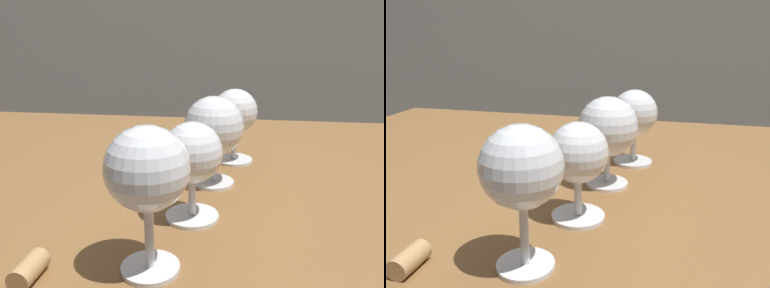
{
  "view_description": "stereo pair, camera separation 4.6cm",
  "coord_description": "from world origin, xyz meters",
  "views": [
    {
      "loc": [
        0.03,
        -0.6,
        0.98
      ],
      "look_at": [
        -0.03,
        -0.17,
        0.84
      ],
      "focal_mm": 36.55,
      "sensor_mm": 36.0,
      "label": 1
    },
    {
      "loc": [
        0.08,
        -0.59,
        0.98
      ],
      "look_at": [
        -0.03,
        -0.17,
        0.84
      ],
      "focal_mm": 36.55,
      "sensor_mm": 36.0,
      "label": 2
    }
  ],
  "objects": [
    {
      "name": "wine_glass_amber",
      "position": [
        -0.06,
        -0.28,
        0.85
      ],
      "size": [
        0.08,
        0.08,
        0.15
      ],
      "color": "white",
      "rests_on": "dining_table"
    },
    {
      "name": "wine_glass_port",
      "position": [
        0.01,
        0.06,
        0.83
      ],
      "size": [
        0.08,
        0.08,
        0.13
      ],
      "color": "white",
      "rests_on": "dining_table"
    },
    {
      "name": "wine_glass_rose",
      "position": [
        -0.01,
        -0.05,
        0.84
      ],
      "size": [
        0.09,
        0.09,
        0.13
      ],
      "color": "white",
      "rests_on": "dining_table"
    },
    {
      "name": "cork",
      "position": [
        -0.16,
        -0.31,
        0.76
      ],
      "size": [
        0.02,
        0.04,
        0.02
      ],
      "primitive_type": "cylinder",
      "rotation": [
        1.57,
        0.0,
        0.0
      ],
      "color": "tan",
      "rests_on": "dining_table"
    },
    {
      "name": "wine_glass_pinot",
      "position": [
        -0.03,
        -0.17,
        0.83
      ],
      "size": [
        0.07,
        0.07,
        0.12
      ],
      "color": "white",
      "rests_on": "dining_table"
    },
    {
      "name": "dining_table",
      "position": [
        0.0,
        0.0,
        0.65
      ],
      "size": [
        1.33,
        0.78,
        0.75
      ],
      "color": "brown",
      "rests_on": "ground_plane"
    }
  ]
}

